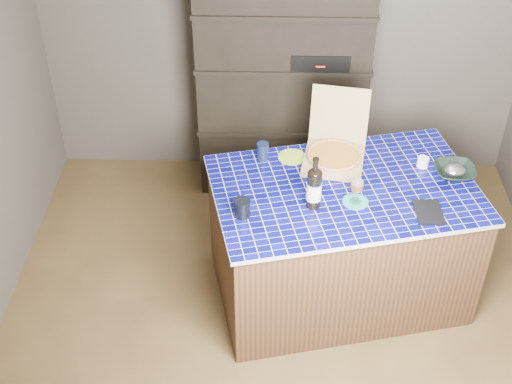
{
  "coord_description": "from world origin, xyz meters",
  "views": [
    {
      "loc": [
        -0.07,
        -2.96,
        3.42
      ],
      "look_at": [
        -0.15,
        0.0,
        1.07
      ],
      "focal_mm": 50.0,
      "sensor_mm": 36.0,
      "label": 1
    }
  ],
  "objects_px": {
    "pizza_box": "(334,153)",
    "bowl": "(455,171)",
    "kitchen_island": "(340,241)",
    "mead_bottle": "(314,188)",
    "wine_glass": "(357,186)",
    "dvd_case": "(429,212)"
  },
  "relations": [
    {
      "from": "dvd_case",
      "to": "bowl",
      "type": "distance_m",
      "value": 0.42
    },
    {
      "from": "dvd_case",
      "to": "bowl",
      "type": "bearing_deg",
      "value": 57.38
    },
    {
      "from": "kitchen_island",
      "to": "wine_glass",
      "type": "height_order",
      "value": "wine_glass"
    },
    {
      "from": "mead_bottle",
      "to": "bowl",
      "type": "bearing_deg",
      "value": 19.85
    },
    {
      "from": "mead_bottle",
      "to": "wine_glass",
      "type": "distance_m",
      "value": 0.25
    },
    {
      "from": "mead_bottle",
      "to": "dvd_case",
      "type": "relative_size",
      "value": 1.58
    },
    {
      "from": "kitchen_island",
      "to": "dvd_case",
      "type": "relative_size",
      "value": 8.18
    },
    {
      "from": "pizza_box",
      "to": "bowl",
      "type": "height_order",
      "value": "pizza_box"
    },
    {
      "from": "kitchen_island",
      "to": "mead_bottle",
      "type": "distance_m",
      "value": 0.61
    },
    {
      "from": "kitchen_island",
      "to": "pizza_box",
      "type": "xyz_separation_m",
      "value": [
        -0.05,
        0.27,
        0.48
      ]
    },
    {
      "from": "pizza_box",
      "to": "bowl",
      "type": "relative_size",
      "value": 2.04
    },
    {
      "from": "kitchen_island",
      "to": "pizza_box",
      "type": "relative_size",
      "value": 3.51
    },
    {
      "from": "kitchen_island",
      "to": "bowl",
      "type": "distance_m",
      "value": 0.81
    },
    {
      "from": "dvd_case",
      "to": "bowl",
      "type": "relative_size",
      "value": 0.87
    },
    {
      "from": "mead_bottle",
      "to": "dvd_case",
      "type": "bearing_deg",
      "value": -4.46
    },
    {
      "from": "mead_bottle",
      "to": "pizza_box",
      "type": "bearing_deg",
      "value": 71.97
    },
    {
      "from": "wine_glass",
      "to": "pizza_box",
      "type": "bearing_deg",
      "value": 103.8
    },
    {
      "from": "kitchen_island",
      "to": "wine_glass",
      "type": "bearing_deg",
      "value": -83.59
    },
    {
      "from": "mead_bottle",
      "to": "dvd_case",
      "type": "distance_m",
      "value": 0.66
    },
    {
      "from": "kitchen_island",
      "to": "wine_glass",
      "type": "distance_m",
      "value": 0.56
    },
    {
      "from": "kitchen_island",
      "to": "mead_bottle",
      "type": "relative_size",
      "value": 5.19
    },
    {
      "from": "mead_bottle",
      "to": "wine_glass",
      "type": "bearing_deg",
      "value": 8.87
    }
  ]
}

